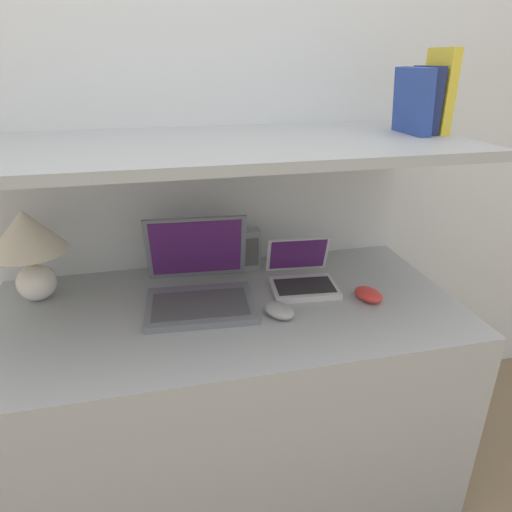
{
  "coord_description": "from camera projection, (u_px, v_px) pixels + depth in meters",
  "views": [
    {
      "loc": [
        -0.19,
        -0.87,
        1.43
      ],
      "look_at": [
        0.09,
        0.35,
        0.88
      ],
      "focal_mm": 32.0,
      "sensor_mm": 36.0,
      "label": 1
    }
  ],
  "objects": [
    {
      "name": "book_yellow",
      "position": [
        439.0,
        91.0,
        1.37
      ],
      "size": [
        0.03,
        0.13,
        0.24
      ],
      "color": "gold",
      "rests_on": "shelf"
    },
    {
      "name": "table_lamp",
      "position": [
        28.0,
        241.0,
        1.38
      ],
      "size": [
        0.23,
        0.23,
        0.3
      ],
      "color": "white",
      "rests_on": "desk"
    },
    {
      "name": "laptop_large",
      "position": [
        199.0,
        285.0,
        1.42
      ],
      "size": [
        0.35,
        0.35,
        0.25
      ],
      "color": "slate",
      "rests_on": "desk"
    },
    {
      "name": "computer_mouse",
      "position": [
        279.0,
        310.0,
        1.35
      ],
      "size": [
        0.11,
        0.13,
        0.04
      ],
      "color": "#99999E",
      "rests_on": "desk"
    },
    {
      "name": "router_box",
      "position": [
        246.0,
        250.0,
        1.63
      ],
      "size": [
        0.1,
        0.06,
        0.15
      ],
      "color": "gray",
      "rests_on": "desk"
    },
    {
      "name": "shelf",
      "position": [
        218.0,
        146.0,
        1.28
      ],
      "size": [
        1.44,
        0.62,
        0.03
      ],
      "color": "#999EA3",
      "rests_on": "back_riser"
    },
    {
      "name": "book_blue",
      "position": [
        413.0,
        101.0,
        1.36
      ],
      "size": [
        0.05,
        0.17,
        0.19
      ],
      "color": "#284293",
      "rests_on": "shelf"
    },
    {
      "name": "wall_back",
      "position": [
        203.0,
        129.0,
        1.58
      ],
      "size": [
        6.0,
        0.05,
        2.4
      ],
      "color": "silver",
      "rests_on": "ground_plane"
    },
    {
      "name": "second_mouse",
      "position": [
        369.0,
        294.0,
        1.44
      ],
      "size": [
        0.1,
        0.12,
        0.04
      ],
      "color": "red",
      "rests_on": "desk"
    },
    {
      "name": "book_navy",
      "position": [
        426.0,
        100.0,
        1.37
      ],
      "size": [
        0.03,
        0.13,
        0.19
      ],
      "color": "navy",
      "rests_on": "shelf"
    },
    {
      "name": "laptop_small",
      "position": [
        302.0,
        277.0,
        1.52
      ],
      "size": [
        0.23,
        0.23,
        0.15
      ],
      "color": "silver",
      "rests_on": "desk"
    },
    {
      "name": "desk",
      "position": [
        229.0,
        399.0,
        1.55
      ],
      "size": [
        1.44,
        0.69,
        0.72
      ],
      "color": "#999EA3",
      "rests_on": "ground_plane"
    },
    {
      "name": "back_riser",
      "position": [
        212.0,
        290.0,
        1.78
      ],
      "size": [
        1.44,
        0.04,
        1.18
      ],
      "color": "silver",
      "rests_on": "ground_plane"
    }
  ]
}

